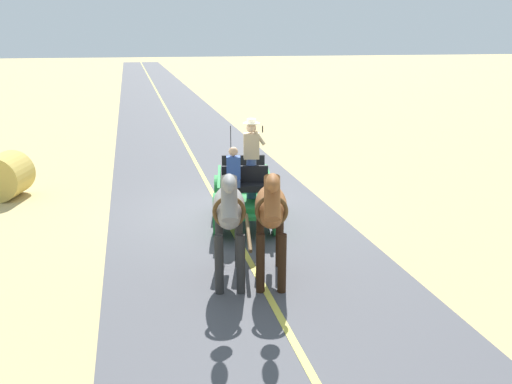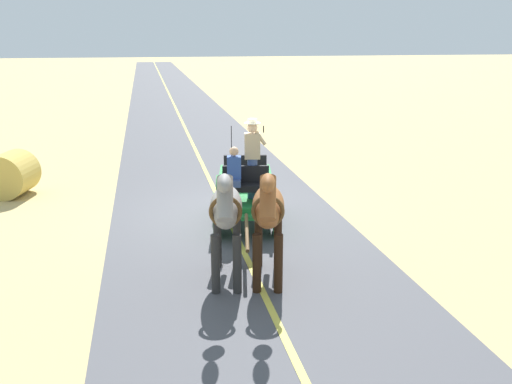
# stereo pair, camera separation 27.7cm
# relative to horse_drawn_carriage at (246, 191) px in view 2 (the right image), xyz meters

# --- Properties ---
(ground_plane) EXTENTS (200.00, 200.00, 0.00)m
(ground_plane) POSITION_rel_horse_drawn_carriage_xyz_m (0.35, -0.80, -0.82)
(ground_plane) COLOR tan
(road_surface) EXTENTS (5.48, 160.00, 0.01)m
(road_surface) POSITION_rel_horse_drawn_carriage_xyz_m (0.35, -0.80, -0.81)
(road_surface) COLOR #4C4C51
(road_surface) RESTS_ON ground
(road_centre_stripe) EXTENTS (0.12, 160.00, 0.00)m
(road_centre_stripe) POSITION_rel_horse_drawn_carriage_xyz_m (0.35, -0.80, -0.81)
(road_centre_stripe) COLOR #DBCC4C
(road_centre_stripe) RESTS_ON road_surface
(horse_drawn_carriage) EXTENTS (1.81, 4.51, 2.50)m
(horse_drawn_carriage) POSITION_rel_horse_drawn_carriage_xyz_m (0.00, 0.00, 0.00)
(horse_drawn_carriage) COLOR #1E7233
(horse_drawn_carriage) RESTS_ON ground
(horse_near_side) EXTENTS (0.90, 2.15, 2.21)m
(horse_near_side) POSITION_rel_horse_drawn_carriage_xyz_m (0.17, 3.05, 0.51)
(horse_near_side) COLOR brown
(horse_near_side) RESTS_ON ground
(horse_off_side) EXTENTS (0.81, 2.15, 2.21)m
(horse_off_side) POSITION_rel_horse_drawn_carriage_xyz_m (0.88, 2.92, 0.51)
(horse_off_side) COLOR gray
(horse_off_side) RESTS_ON ground
(hay_bale) EXTENTS (1.45, 1.38, 1.20)m
(hay_bale) POSITION_rel_horse_drawn_carriage_xyz_m (5.81, -3.59, -0.22)
(hay_bale) COLOR gold
(hay_bale) RESTS_ON ground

